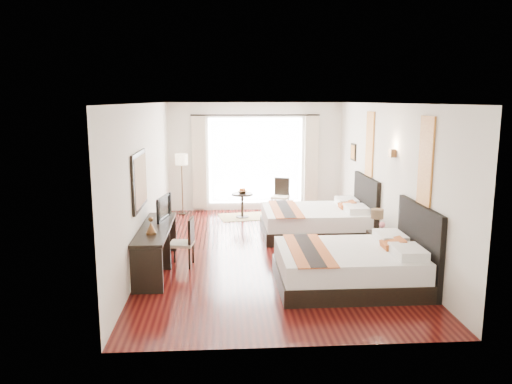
{
  "coord_description": "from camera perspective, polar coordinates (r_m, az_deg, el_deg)",
  "views": [
    {
      "loc": [
        -0.82,
        -9.14,
        2.86
      ],
      "look_at": [
        -0.2,
        0.46,
        1.08
      ],
      "focal_mm": 35.0,
      "sensor_mm": 36.0,
      "label": 1
    }
  ],
  "objects": [
    {
      "name": "floor",
      "position": [
        9.61,
        1.37,
        -6.86
      ],
      "size": [
        4.5,
        7.5,
        0.01
      ],
      "primitive_type": "cube",
      "color": "black",
      "rests_on": "ground"
    },
    {
      "name": "ceiling",
      "position": [
        9.18,
        1.44,
        10.04
      ],
      "size": [
        4.5,
        7.5,
        0.02
      ],
      "primitive_type": "cube",
      "color": "white",
      "rests_on": "wall_headboard"
    },
    {
      "name": "mirror_frame",
      "position": [
        8.46,
        -13.18,
        1.3
      ],
      "size": [
        0.04,
        1.25,
        0.95
      ],
      "primitive_type": "cube",
      "color": "black",
      "rests_on": "wall_desk"
    },
    {
      "name": "bronze_figurine",
      "position": [
        8.11,
        -11.91,
        -3.89
      ],
      "size": [
        0.2,
        0.2,
        0.25
      ],
      "primitive_type": null,
      "rotation": [
        0.0,
        0.0,
        -0.23
      ],
      "color": "#4B311A",
      "rests_on": "console_desk"
    },
    {
      "name": "console_desk",
      "position": [
        8.68,
        -11.36,
        -6.33
      ],
      "size": [
        0.5,
        2.2,
        0.76
      ],
      "primitive_type": "cube",
      "color": "black",
      "rests_on": "floor"
    },
    {
      "name": "wall_desk",
      "position": [
        9.36,
        -12.42,
        1.27
      ],
      "size": [
        0.01,
        7.5,
        2.8
      ],
      "primitive_type": "cube",
      "color": "silver",
      "rests_on": "floor"
    },
    {
      "name": "bed_far",
      "position": [
        10.75,
        7.16,
        -3.23
      ],
      "size": [
        2.25,
        1.75,
        1.27
      ],
      "color": "black",
      "rests_on": "floor"
    },
    {
      "name": "wall_sconce",
      "position": [
        9.26,
        15.32,
        4.29
      ],
      "size": [
        0.1,
        0.14,
        0.14
      ],
      "primitive_type": "cube",
      "color": "#4B311A",
      "rests_on": "wall_headboard"
    },
    {
      "name": "nightstand",
      "position": [
        9.53,
        13.92,
        -5.87
      ],
      "size": [
        0.38,
        0.47,
        0.45
      ],
      "primitive_type": "cube",
      "color": "black",
      "rests_on": "floor"
    },
    {
      "name": "television",
      "position": [
        9.06,
        -10.92,
        -1.75
      ],
      "size": [
        0.24,
        0.75,
        0.43
      ],
      "primitive_type": "imported",
      "rotation": [
        0.0,
        0.0,
        1.38
      ],
      "color": "black",
      "rests_on": "console_desk"
    },
    {
      "name": "art_panel_near",
      "position": [
        7.98,
        18.83,
        3.38
      ],
      "size": [
        0.03,
        0.5,
        1.35
      ],
      "primitive_type": "cube",
      "color": "#973315",
      "rests_on": "wall_headboard"
    },
    {
      "name": "floor_lamp",
      "position": [
        12.59,
        -8.5,
        3.24
      ],
      "size": [
        0.31,
        0.31,
        1.54
      ],
      "color": "black",
      "rests_on": "floor"
    },
    {
      "name": "drape_right",
      "position": [
        13.07,
        6.33,
        3.47
      ],
      "size": [
        0.35,
        0.14,
        2.35
      ],
      "primitive_type": "cube",
      "color": "beige",
      "rests_on": "floor"
    },
    {
      "name": "art_panel_far",
      "position": [
        10.73,
        12.87,
        5.36
      ],
      "size": [
        0.03,
        0.5,
        1.35
      ],
      "primitive_type": "cube",
      "color": "#973315",
      "rests_on": "wall_headboard"
    },
    {
      "name": "window_glass",
      "position": [
        12.99,
        -0.07,
        3.59
      ],
      "size": [
        2.4,
        0.02,
        2.2
      ],
      "primitive_type": "cube",
      "color": "white",
      "rests_on": "wall_window"
    },
    {
      "name": "side_table",
      "position": [
        12.27,
        -1.58,
        -1.54
      ],
      "size": [
        0.53,
        0.53,
        0.61
      ],
      "primitive_type": "cylinder",
      "color": "black",
      "rests_on": "floor"
    },
    {
      "name": "vase",
      "position": [
        9.29,
        14.2,
        -4.11
      ],
      "size": [
        0.15,
        0.15,
        0.14
      ],
      "primitive_type": "imported",
      "rotation": [
        0.0,
        0.0,
        -0.12
      ],
      "color": "black",
      "rests_on": "nightstand"
    },
    {
      "name": "drape_left",
      "position": [
        12.88,
        -6.5,
        3.37
      ],
      "size": [
        0.35,
        0.14,
        2.35
      ],
      "primitive_type": "cube",
      "color": "beige",
      "rests_on": "floor"
    },
    {
      "name": "table_lamp",
      "position": [
        9.53,
        13.68,
        -2.6
      ],
      "size": [
        0.23,
        0.23,
        0.37
      ],
      "color": "black",
      "rests_on": "nightstand"
    },
    {
      "name": "mirror_glass",
      "position": [
        8.46,
        -13.02,
        1.3
      ],
      "size": [
        0.01,
        1.12,
        0.82
      ],
      "primitive_type": "cube",
      "color": "white",
      "rests_on": "mirror_frame"
    },
    {
      "name": "fruit_bowl",
      "position": [
        12.22,
        -1.56,
        0.0
      ],
      "size": [
        0.28,
        0.28,
        0.06
      ],
      "primitive_type": "imported",
      "rotation": [
        0.0,
        0.0,
        -0.2
      ],
      "color": "#412417",
      "rests_on": "side_table"
    },
    {
      "name": "jute_rug",
      "position": [
        12.4,
        -1.07,
        -2.82
      ],
      "size": [
        1.45,
        1.1,
        0.01
      ],
      "primitive_type": "cube",
      "rotation": [
        0.0,
        0.0,
        0.16
      ],
      "color": "tan",
      "rests_on": "floor"
    },
    {
      "name": "bed_near",
      "position": [
        8.0,
        11.11,
        -8.17
      ],
      "size": [
        2.25,
        1.75,
        1.27
      ],
      "color": "black",
      "rests_on": "floor"
    },
    {
      "name": "sheer_curtain",
      "position": [
        12.93,
        -0.05,
        3.55
      ],
      "size": [
        2.3,
        0.02,
        2.1
      ],
      "primitive_type": "cube",
      "color": "white",
      "rests_on": "wall_window"
    },
    {
      "name": "wall_entry",
      "position": [
        5.65,
        4.8,
        -4.53
      ],
      "size": [
        4.5,
        0.01,
        2.8
      ],
      "primitive_type": "cube",
      "color": "silver",
      "rests_on": "floor"
    },
    {
      "name": "window_chair",
      "position": [
        12.81,
        2.81,
        -1.2
      ],
      "size": [
        0.53,
        0.53,
        0.89
      ],
      "rotation": [
        0.0,
        0.0,
        -1.91
      ],
      "color": "tan",
      "rests_on": "floor"
    },
    {
      "name": "wall_headboard",
      "position": [
        9.75,
        14.66,
        1.53
      ],
      "size": [
        0.01,
        7.5,
        2.8
      ],
      "primitive_type": "cube",
      "color": "silver",
      "rests_on": "floor"
    },
    {
      "name": "desk_chair",
      "position": [
        8.84,
        -8.37,
        -6.72
      ],
      "size": [
        0.45,
        0.45,
        0.86
      ],
      "rotation": [
        0.0,
        0.0,
        3.01
      ],
      "color": "tan",
      "rests_on": "floor"
    },
    {
      "name": "wall_window",
      "position": [
        12.99,
        -0.07,
        4.03
      ],
      "size": [
        4.5,
        0.01,
        2.8
      ],
      "primitive_type": "cube",
      "color": "silver",
      "rests_on": "floor"
    }
  ]
}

